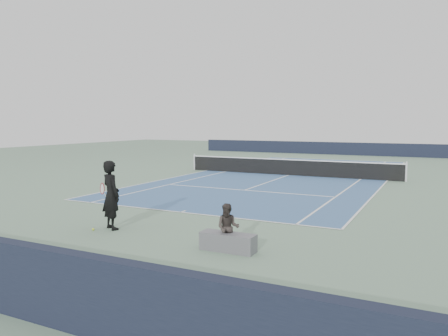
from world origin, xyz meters
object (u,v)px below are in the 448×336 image
at_px(tennis_ball, 93,229).
at_px(tennis_net, 289,167).
at_px(spectator_bench, 228,234).
at_px(tennis_player, 111,195).

bearing_deg(tennis_ball, tennis_net, 86.49).
relative_size(tennis_net, tennis_ball, 173.88).
xyz_separation_m(tennis_net, tennis_ball, (-0.93, -15.15, -0.47)).
height_order(tennis_net, spectator_bench, spectator_bench).
height_order(tennis_player, tennis_ball, tennis_player).
bearing_deg(tennis_net, tennis_player, -92.24).
xyz_separation_m(tennis_player, tennis_ball, (-0.35, -0.40, -0.97)).
height_order(tennis_net, tennis_ball, tennis_net).
distance_m(tennis_player, spectator_bench, 4.07).
distance_m(tennis_net, spectator_bench, 15.60).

